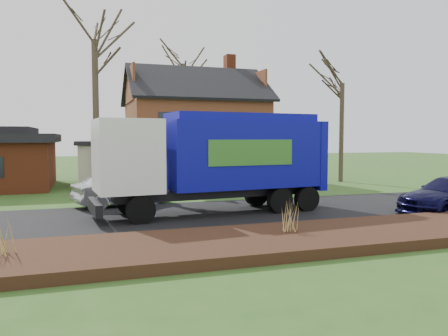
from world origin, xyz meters
name	(u,v)px	position (x,y,z in m)	size (l,w,h in m)	color
ground	(231,214)	(0.00, 0.00, 0.00)	(120.00, 120.00, 0.00)	#2C531B
road	(231,214)	(0.00, 0.00, 0.01)	(80.00, 7.00, 0.02)	black
mulch_verge	(290,239)	(0.00, -5.30, 0.15)	(80.00, 3.50, 0.30)	black
main_house	(188,124)	(1.49, 13.91, 4.03)	(12.95, 8.95, 9.26)	beige
garbage_truck	(219,156)	(-0.39, 0.38, 2.34)	(9.65, 3.38, 4.05)	black
silver_sedan	(123,190)	(-3.94, 3.63, 0.72)	(1.52, 4.35, 1.43)	#B3B6BB
tree_front_west	(94,17)	(-4.87, 10.34, 10.03)	(4.10, 4.10, 12.18)	#46392A
tree_front_east	(343,67)	(11.50, 9.91, 7.93)	(3.51, 3.51, 9.75)	#443829
tree_back	(183,49)	(2.81, 21.17, 10.73)	(4.07, 4.07, 12.87)	#403726
grass_clump_west	(0,233)	(-7.55, -5.16, 0.81)	(0.39, 0.32, 1.02)	tan
grass_clump_mid	(290,214)	(0.12, -5.01, 0.82)	(0.38, 0.31, 1.05)	tan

